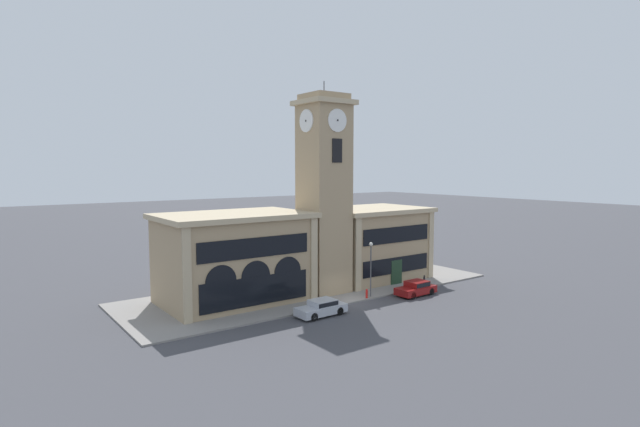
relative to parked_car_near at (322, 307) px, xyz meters
name	(u,v)px	position (x,y,z in m)	size (l,w,h in m)	color
ground_plane	(355,303)	(4.76, 1.32, -0.71)	(300.00, 300.00, 0.00)	#424247
sidewalk_kerb	(314,288)	(4.76, 7.70, -0.63)	(38.00, 12.76, 0.15)	gray
clock_tower	(324,194)	(4.76, 6.08, 8.93)	(4.70, 4.70, 20.36)	tan
town_hall_left_wing	(234,258)	(-3.89, 8.05, 3.39)	(13.40, 8.70, 8.15)	tan
town_hall_right_wing	(371,243)	(12.65, 8.05, 3.25)	(11.88, 8.70, 7.85)	tan
parked_car_near	(322,307)	(0.00, 0.00, 0.00)	(4.39, 1.91, 1.34)	#B2B7C1
parked_car_mid	(416,288)	(11.28, 0.00, 0.02)	(4.18, 1.96, 1.38)	maroon
street_lamp	(371,260)	(7.06, 1.81, 2.87)	(0.36, 0.36, 5.14)	#4C4C51
bollard	(424,280)	(14.51, 1.88, -0.04)	(0.18, 0.18, 1.06)	black
fire_hydrant	(367,294)	(6.37, 1.58, -0.14)	(0.22, 0.22, 0.87)	red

